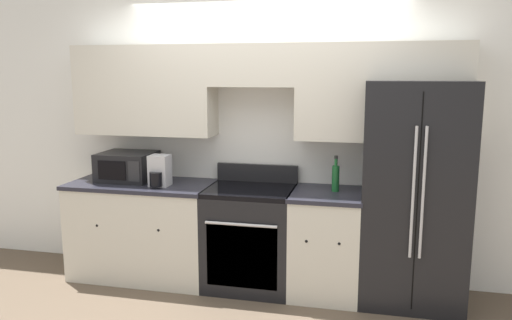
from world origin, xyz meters
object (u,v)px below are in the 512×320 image
at_px(oven_range, 250,237).
at_px(microwave, 127,166).
at_px(bottle, 336,177).
at_px(refrigerator, 413,192).

xyz_separation_m(oven_range, microwave, (-1.19, 0.07, 0.57)).
bearing_deg(bottle, refrigerator, 2.15).
relative_size(microwave, bottle, 1.60).
relative_size(oven_range, refrigerator, 0.58).
height_order(oven_range, bottle, bottle).
distance_m(oven_range, bottle, 0.92).
relative_size(refrigerator, bottle, 5.99).
bearing_deg(refrigerator, microwave, -179.87).
distance_m(microwave, bottle, 1.91).
xyz_separation_m(refrigerator, microwave, (-2.54, -0.01, 0.11)).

